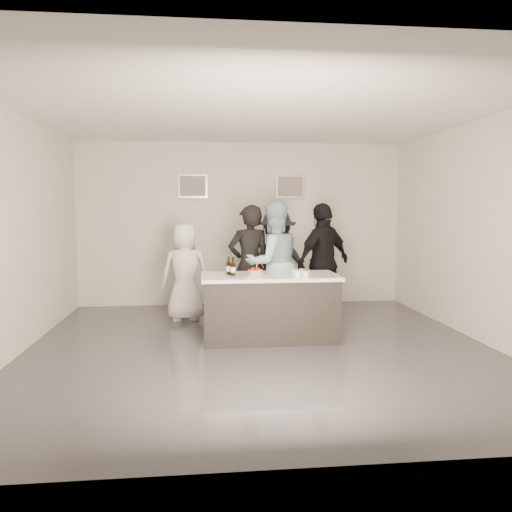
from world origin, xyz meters
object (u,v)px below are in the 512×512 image
at_px(cake, 255,273).
at_px(person_guest_left, 185,272).
at_px(person_main_blue, 273,264).
at_px(beer_bottle_b, 233,266).
at_px(person_guest_right, 323,262).
at_px(person_guest_back, 277,263).
at_px(person_main_black, 249,266).
at_px(bar_counter, 270,307).
at_px(beer_bottle_a, 229,265).

distance_m(cake, person_guest_left, 1.69).
bearing_deg(person_main_blue, cake, 53.29).
bearing_deg(beer_bottle_b, person_main_blue, 54.06).
height_order(person_guest_left, person_guest_right, person_guest_right).
xyz_separation_m(beer_bottle_b, person_guest_back, (0.84, 1.68, -0.15)).
bearing_deg(cake, person_main_black, 89.59).
bearing_deg(person_guest_back, cake, 68.71).
bearing_deg(person_main_blue, beer_bottle_b, 39.45).
xyz_separation_m(cake, person_main_blue, (0.37, 0.92, 0.01)).
height_order(person_main_black, person_guest_back, person_main_black).
bearing_deg(bar_counter, beer_bottle_b, -171.42).
distance_m(bar_counter, cake, 0.53).
distance_m(bar_counter, beer_bottle_b, 0.78).
height_order(beer_bottle_a, person_main_blue, person_main_blue).
xyz_separation_m(bar_counter, person_guest_right, (1.00, 1.06, 0.49)).
distance_m(cake, person_main_black, 0.92).
bearing_deg(person_guest_right, cake, 8.57).
height_order(beer_bottle_b, person_main_blue, person_main_blue).
distance_m(cake, beer_bottle_b, 0.31).
bearing_deg(beer_bottle_b, person_guest_left, 116.41).
bearing_deg(person_guest_right, person_guest_back, -73.64).
relative_size(beer_bottle_b, person_guest_left, 0.17).
bearing_deg(beer_bottle_b, person_guest_back, 63.45).
bearing_deg(person_guest_left, bar_counter, 130.24).
distance_m(person_guest_right, person_guest_back, 0.87).
bearing_deg(person_main_blue, person_guest_left, -32.76).
bearing_deg(person_main_blue, bar_counter, 64.46).
bearing_deg(person_main_black, cake, 75.77).
relative_size(cake, beer_bottle_b, 0.75).
height_order(cake, beer_bottle_b, beer_bottle_b).
height_order(beer_bottle_a, beer_bottle_b, same).
bearing_deg(beer_bottle_a, person_guest_right, 32.70).
bearing_deg(person_main_black, person_guest_back, -139.33).
relative_size(cake, person_guest_left, 0.12).
bearing_deg(person_guest_left, beer_bottle_b, 114.09).
distance_m(beer_bottle_b, person_guest_back, 1.89).
distance_m(beer_bottle_a, person_guest_back, 1.80).
height_order(beer_bottle_a, person_guest_back, person_guest_back).
bearing_deg(person_main_black, beer_bottle_b, 58.00).
height_order(beer_bottle_a, person_guest_right, person_guest_right).
bearing_deg(person_guest_left, beer_bottle_a, 114.55).
xyz_separation_m(cake, person_guest_left, (-0.98, 1.36, -0.15)).
distance_m(cake, person_main_blue, 0.99).
relative_size(bar_counter, cake, 9.60).
xyz_separation_m(beer_bottle_b, person_guest_left, (-0.68, 1.37, -0.25)).
relative_size(person_main_black, person_main_blue, 0.97).
xyz_separation_m(beer_bottle_a, person_main_black, (0.36, 0.81, -0.10)).
height_order(bar_counter, cake, cake).
distance_m(cake, person_guest_back, 1.76).
xyz_separation_m(person_main_blue, person_guest_left, (-1.36, 0.44, -0.17)).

